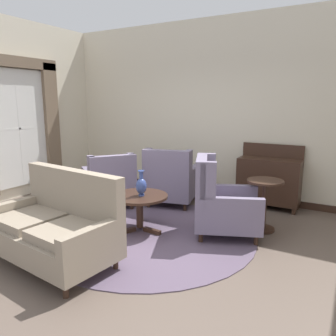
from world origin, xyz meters
The scene contains 14 objects.
ground centered at (0.00, 0.00, 0.00)m, with size 9.07×9.07×0.00m, color brown.
wall_back centered at (0.00, 2.63, 1.66)m, with size 6.64×0.08×3.32m, color beige.
wall_left centered at (-3.24, 0.79, 1.66)m, with size 0.08×3.68×3.32m, color beige.
baseboard_back centered at (0.00, 2.57, 0.06)m, with size 6.48×0.03×0.12m, color #382319.
area_rug centered at (0.00, 0.30, 0.01)m, with size 2.93×2.93×0.01m, color #5B4C60.
window_with_curtains centered at (-3.14, 0.72, 1.47)m, with size 0.12×1.79×2.46m.
coffee_table centered at (-0.20, 0.37, 0.42)m, with size 0.80×0.80×0.53m.
porcelain_vase centered at (-0.15, 0.35, 0.67)m, with size 0.15×0.15×0.36m.
settee centered at (-0.50, -0.88, 0.42)m, with size 1.65×0.99×1.04m.
armchair_near_sideboard centered at (-1.26, 1.00, 0.42)m, with size 1.16×1.14×0.96m.
armchair_beside_settee centered at (-0.40, 1.64, 0.43)m, with size 1.00×1.06×1.03m.
armchair_near_window centered at (0.87, 0.79, 0.45)m, with size 1.09×1.03×1.09m.
side_table centered at (1.34, 1.24, 0.45)m, with size 0.51×0.51×0.74m.
sideboard centered at (1.14, 2.33, 0.49)m, with size 1.04×0.40×1.10m.
Camera 1 is at (2.38, -3.35, 1.83)m, focal length 35.48 mm.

